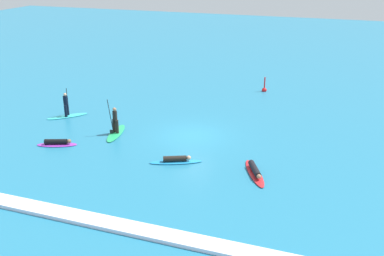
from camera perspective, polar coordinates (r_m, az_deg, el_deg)
The scene contains 8 objects.
ground_plane at distance 28.87m, azimuth 0.00°, elevation -0.92°, with size 120.00×120.00×0.00m, color teal.
surfer_on_green_board at distance 29.36m, azimuth -9.74°, elevation -0.04°, with size 1.34×3.15×2.38m.
surfer_on_red_board at distance 24.07m, azimuth 8.03°, elevation -5.51°, with size 1.98×3.19×0.44m.
surfer_on_blue_board at distance 25.12m, azimuth -2.05°, elevation -4.15°, with size 2.95×1.77×0.41m.
surfer_on_teal_board at distance 33.25m, azimuth -15.73°, elevation 2.21°, with size 2.52×2.58×2.11m.
surfer_on_purple_board at distance 28.55m, azimuth -16.86°, elevation -1.85°, with size 2.54×1.54×0.40m.
marker_buoy at distance 38.61m, azimuth 9.23°, elevation 4.93°, with size 0.41×0.41×1.34m.
wave_crest at distance 20.06m, azimuth -10.69°, elevation -11.89°, with size 22.11×0.90×0.18m, color white.
Camera 1 is at (8.93, -25.15, 10.99)m, focal length 41.72 mm.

